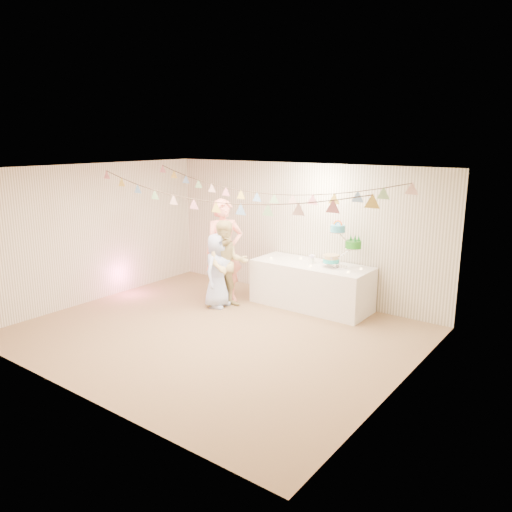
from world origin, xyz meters
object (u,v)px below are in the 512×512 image
Objects in this scene: table at (311,285)px; person_child at (218,270)px; cake_stand at (341,250)px; person_adult_b at (227,264)px; person_adult_a at (224,251)px.

person_child is (-1.40, -1.01, 0.28)m from table.
cake_stand reaches higher than person_child.
person_adult_b is 1.17× the size of person_child.
cake_stand is 0.49× the size of person_adult_b.
person_child is (0.10, -0.32, -0.29)m from person_adult_a.
cake_stand is at bearing -21.28° from person_adult_b.
table is at bearing -29.93° from person_adult_a.
table is 2.80× the size of cake_stand.
person_adult_a is at bearing -160.05° from cake_stand.
cake_stand reaches higher than table.
person_adult_a is 0.37m from person_adult_b.
table is at bearing -13.27° from person_adult_b.
cake_stand is 0.40× the size of person_adult_a.
table is at bearing -61.37° from person_child.
table is 0.92m from cake_stand.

